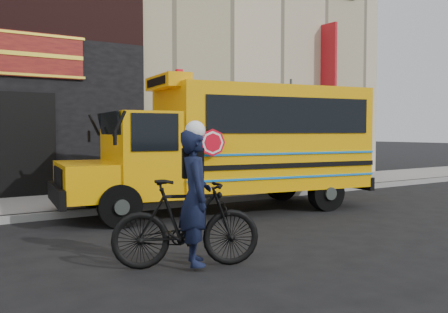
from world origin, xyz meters
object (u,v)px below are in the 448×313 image
sign_pole (291,130)px  bicycle (186,223)px  school_bus (236,143)px  cyclist (195,201)px

sign_pole → bicycle: size_ratio=1.69×
school_bus → sign_pole: (3.13, 1.71, 0.27)m
sign_pole → bicycle: (-6.35, -5.20, -1.20)m
bicycle → sign_pole: bearing=-27.3°
sign_pole → school_bus: bearing=-151.3°
school_bus → bicycle: school_bus is taller
bicycle → cyclist: size_ratio=1.10×
bicycle → cyclist: bearing=-106.7°
sign_pole → cyclist: (-6.26, -5.28, -0.91)m
sign_pole → bicycle: bearing=-140.7°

